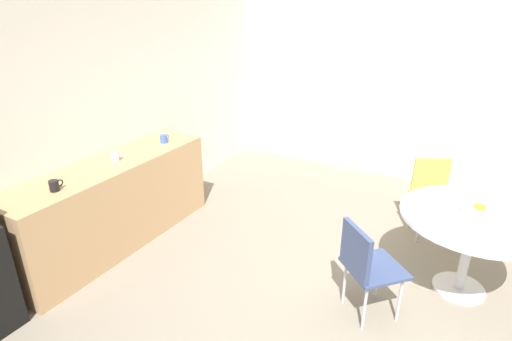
{
  "coord_description": "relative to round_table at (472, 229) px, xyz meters",
  "views": [
    {
      "loc": [
        -2.79,
        -0.49,
        2.43
      ],
      "look_at": [
        0.22,
        1.23,
        0.95
      ],
      "focal_mm": 28.84,
      "sensor_mm": 36.0,
      "label": 1
    }
  ],
  "objects": [
    {
      "name": "wall_back",
      "position": [
        -0.69,
        3.59,
        0.67
      ],
      "size": [
        6.0,
        0.1,
        2.6
      ],
      "primitive_type": "cube",
      "color": "silver",
      "rests_on": "ground_plane"
    },
    {
      "name": "mug_white",
      "position": [
        -0.19,
        3.18,
        0.32
      ],
      "size": [
        0.13,
        0.08,
        0.09
      ],
      "color": "#3F66BF",
      "rests_on": "counter_block"
    },
    {
      "name": "round_table",
      "position": [
        0.0,
        0.0,
        0.0
      ],
      "size": [
        1.19,
        1.19,
        0.75
      ],
      "color": "silver",
      "rests_on": "ground_plane"
    },
    {
      "name": "ground_plane",
      "position": [
        -0.69,
        0.59,
        -0.63
      ],
      "size": [
        6.0,
        6.0,
        0.0
      ],
      "primitive_type": "plane",
      "color": "gray"
    },
    {
      "name": "fruit_bowl",
      "position": [
        0.01,
        -0.02,
        0.17
      ],
      "size": [
        0.27,
        0.27,
        0.11
      ],
      "color": "silver",
      "rests_on": "round_table"
    },
    {
      "name": "mug_green",
      "position": [
        -1.6,
        3.14,
        0.32
      ],
      "size": [
        0.13,
        0.08,
        0.09
      ],
      "color": "black",
      "rests_on": "counter_block"
    },
    {
      "name": "mug_red",
      "position": [
        -0.86,
        3.22,
        0.32
      ],
      "size": [
        0.13,
        0.08,
        0.09
      ],
      "color": "white",
      "rests_on": "counter_block"
    },
    {
      "name": "chair_navy",
      "position": [
        -0.75,
        0.69,
        -0.11
      ],
      "size": [
        0.59,
        0.59,
        0.83
      ],
      "color": "silver",
      "rests_on": "ground_plane"
    },
    {
      "name": "chair_yellow",
      "position": [
        0.92,
        0.44,
        -0.11
      ],
      "size": [
        0.56,
        0.56,
        0.83
      ],
      "color": "silver",
      "rests_on": "ground_plane"
    },
    {
      "name": "counter_block",
      "position": [
        -0.95,
        3.24,
        -0.18
      ],
      "size": [
        2.25,
        0.6,
        0.9
      ],
      "primitive_type": "cube",
      "color": "tan",
      "rests_on": "ground_plane"
    },
    {
      "name": "wall_side_right",
      "position": [
        2.31,
        0.59,
        0.67
      ],
      "size": [
        0.1,
        6.0,
        2.6
      ],
      "primitive_type": "cube",
      "color": "silver",
      "rests_on": "ground_plane"
    }
  ]
}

